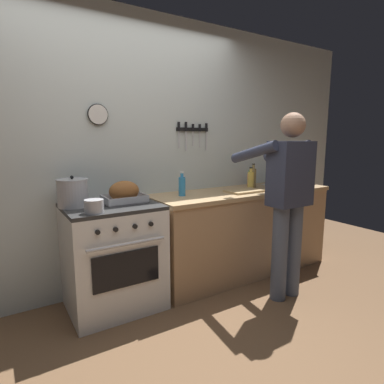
{
  "coord_description": "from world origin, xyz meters",
  "views": [
    {
      "loc": [
        -1.02,
        -1.56,
        1.45
      ],
      "look_at": [
        0.48,
        0.85,
        0.96
      ],
      "focal_mm": 29.86,
      "sensor_mm": 36.0,
      "label": 1
    }
  ],
  "objects": [
    {
      "name": "bottle_cooking_oil",
      "position": [
        1.34,
        1.02,
        1.0
      ],
      "size": [
        0.07,
        0.07,
        0.24
      ],
      "color": "gold",
      "rests_on": "counter_block"
    },
    {
      "name": "bottle_dish_soap",
      "position": [
        0.49,
        1.04,
        1.0
      ],
      "size": [
        0.07,
        0.07,
        0.23
      ],
      "color": "#338CCC",
      "rests_on": "counter_block"
    },
    {
      "name": "roasting_pan",
      "position": [
        -0.1,
        1.02,
        0.99
      ],
      "size": [
        0.35,
        0.26,
        0.19
      ],
      "color": "#B7B7BC",
      "rests_on": "stove"
    },
    {
      "name": "saucepan",
      "position": [
        -0.42,
        0.77,
        0.95
      ],
      "size": [
        0.14,
        0.14,
        0.1
      ],
      "color": "#B7B7BC",
      "rests_on": "stove"
    },
    {
      "name": "counter_block",
      "position": [
        1.21,
        0.99,
        0.46
      ],
      "size": [
        2.03,
        0.65,
        0.9
      ],
      "color": "tan",
      "rests_on": "ground"
    },
    {
      "name": "stock_pot",
      "position": [
        -0.5,
        1.08,
        1.01
      ],
      "size": [
        0.25,
        0.25,
        0.25
      ],
      "color": "#B7B7BC",
      "rests_on": "stove"
    },
    {
      "name": "bottle_hot_sauce",
      "position": [
        1.44,
        1.15,
        0.97
      ],
      "size": [
        0.05,
        0.05,
        0.18
      ],
      "color": "red",
      "rests_on": "counter_block"
    },
    {
      "name": "person_cook",
      "position": [
        1.17,
        0.35,
        0.95
      ],
      "size": [
        0.51,
        0.63,
        1.66
      ],
      "rotation": [
        0.0,
        0.0,
        1.8
      ],
      "color": "#4C566B",
      "rests_on": "ground"
    },
    {
      "name": "bottle_vinegar",
      "position": [
        1.43,
        1.07,
        1.01
      ],
      "size": [
        0.06,
        0.06,
        0.27
      ],
      "color": "#997F4C",
      "rests_on": "counter_block"
    },
    {
      "name": "stove",
      "position": [
        -0.22,
        0.99,
        0.45
      ],
      "size": [
        0.76,
        0.67,
        0.9
      ],
      "color": "white",
      "rests_on": "ground"
    },
    {
      "name": "cutting_board",
      "position": [
        1.14,
        0.89,
        0.91
      ],
      "size": [
        0.36,
        0.24,
        0.02
      ],
      "primitive_type": "cube",
      "color": "tan",
      "rests_on": "counter_block"
    },
    {
      "name": "wall_back",
      "position": [
        0.0,
        1.35,
        1.3
      ],
      "size": [
        6.0,
        0.13,
        2.6
      ],
      "color": "silver",
      "rests_on": "ground"
    },
    {
      "name": "ground_plane",
      "position": [
        0.0,
        0.0,
        0.0
      ],
      "size": [
        8.0,
        8.0,
        0.0
      ],
      "primitive_type": "plane",
      "color": "brown"
    }
  ]
}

